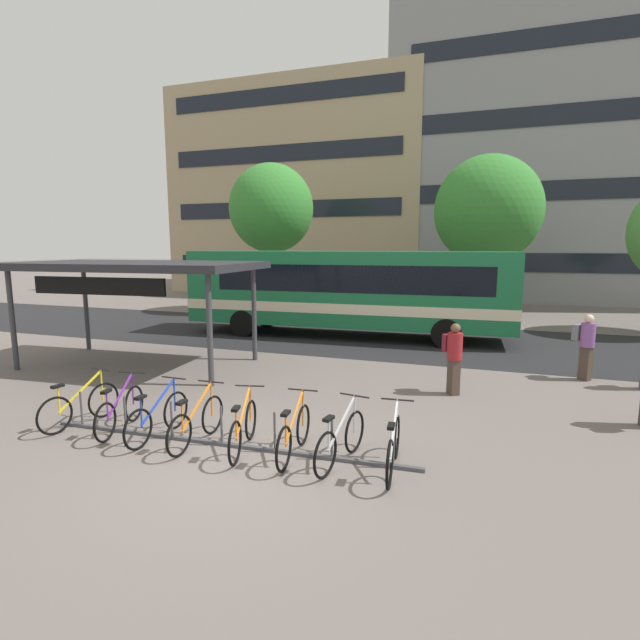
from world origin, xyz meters
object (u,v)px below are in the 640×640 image
at_px(parked_bicycle_blue_2, 158,418).
at_px(parked_bicycle_white_7, 393,448).
at_px(parked_bicycle_orange_4, 243,429).
at_px(transit_shelter, 135,268).
at_px(parked_bicycle_orange_3, 197,423).
at_px(parked_bicycle_silver_6, 341,441).
at_px(parked_bicycle_yellow_0, 80,406).
at_px(commuter_maroon_pack_2, 454,354).
at_px(parked_bicycle_purple_1, 120,411).
at_px(street_tree_1, 488,210).
at_px(city_bus, 345,290).
at_px(commuter_grey_pack_1, 586,342).
at_px(street_tree_2, 271,209).
at_px(parked_bicycle_orange_5, 294,434).

xyz_separation_m(parked_bicycle_blue_2, parked_bicycle_white_7, (4.19, 0.09, 0.00)).
distance_m(parked_bicycle_orange_4, transit_shelter, 7.44).
distance_m(parked_bicycle_orange_3, parked_bicycle_orange_4, 0.89).
bearing_deg(parked_bicycle_silver_6, parked_bicycle_orange_4, 102.03).
distance_m(parked_bicycle_yellow_0, parked_bicycle_blue_2, 1.80).
bearing_deg(commuter_maroon_pack_2, parked_bicycle_purple_1, -86.24).
xyz_separation_m(parked_bicycle_yellow_0, street_tree_1, (7.12, 18.14, 4.71)).
relative_size(city_bus, parked_bicycle_purple_1, 7.16).
height_order(transit_shelter, commuter_grey_pack_1, transit_shelter).
bearing_deg(street_tree_2, parked_bicycle_white_7, -59.71).
height_order(parked_bicycle_orange_5, street_tree_1, street_tree_1).
bearing_deg(parked_bicycle_blue_2, street_tree_2, 18.79).
bearing_deg(parked_bicycle_white_7, parked_bicycle_orange_5, 85.60).
distance_m(city_bus, street_tree_2, 8.54).
distance_m(parked_bicycle_orange_5, parked_bicycle_silver_6, 0.79).
height_order(parked_bicycle_orange_3, parked_bicycle_orange_5, same).
xyz_separation_m(parked_bicycle_orange_5, street_tree_1, (2.75, 18.10, 4.71)).
bearing_deg(commuter_grey_pack_1, parked_bicycle_orange_3, -95.25).
relative_size(parked_bicycle_orange_3, commuter_grey_pack_1, 1.02).
distance_m(parked_bicycle_orange_3, transit_shelter, 6.80).
bearing_deg(commuter_maroon_pack_2, parked_bicycle_orange_3, -75.84).
xyz_separation_m(parked_bicycle_orange_3, street_tree_2, (-5.91, 16.01, 4.89)).
distance_m(parked_bicycle_silver_6, street_tree_2, 18.70).
xyz_separation_m(parked_bicycle_yellow_0, transit_shelter, (-2.12, 4.24, 2.39)).
bearing_deg(parked_bicycle_orange_4, city_bus, -6.32).
xyz_separation_m(parked_bicycle_orange_4, parked_bicycle_orange_5, (0.89, 0.07, 0.00)).
xyz_separation_m(parked_bicycle_yellow_0, parked_bicycle_orange_4, (3.49, -0.02, 0.00)).
height_order(parked_bicycle_yellow_0, street_tree_2, street_tree_2).
xyz_separation_m(parked_bicycle_purple_1, commuter_grey_pack_1, (8.75, 6.65, 0.59)).
bearing_deg(parked_bicycle_orange_5, parked_bicycle_silver_6, -94.51).
bearing_deg(city_bus, parked_bicycle_orange_5, 99.46).
relative_size(parked_bicycle_purple_1, commuter_maroon_pack_2, 1.02).
height_order(parked_bicycle_orange_4, street_tree_2, street_tree_2).
bearing_deg(transit_shelter, commuter_grey_pack_1, 7.35).
distance_m(city_bus, parked_bicycle_orange_3, 10.60).
distance_m(transit_shelter, street_tree_1, 16.86).
bearing_deg(parked_bicycle_orange_3, commuter_grey_pack_1, -46.92).
height_order(parked_bicycle_orange_3, parked_bicycle_white_7, same).
relative_size(parked_bicycle_silver_6, commuter_maroon_pack_2, 1.03).
bearing_deg(street_tree_1, city_bus, -122.67).
bearing_deg(parked_bicycle_orange_3, parked_bicycle_blue_2, 90.15).
bearing_deg(parked_bicycle_orange_3, transit_shelter, 47.47).
distance_m(parked_bicycle_orange_5, street_tree_2, 18.35).
relative_size(transit_shelter, street_tree_1, 0.91).
bearing_deg(parked_bicycle_yellow_0, street_tree_2, 21.18).
bearing_deg(city_bus, transit_shelter, 52.98).
distance_m(parked_bicycle_orange_5, parked_bicycle_white_7, 1.61).
xyz_separation_m(street_tree_1, street_tree_2, (-10.43, -2.17, 0.18)).
bearing_deg(parked_bicycle_white_7, commuter_grey_pack_1, -33.64).
relative_size(parked_bicycle_orange_5, parked_bicycle_white_7, 1.00).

